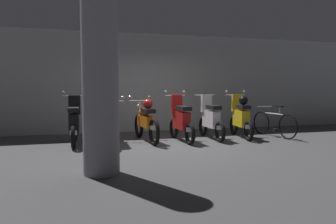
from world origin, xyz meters
name	(u,v)px	position (x,y,z in m)	size (l,w,h in m)	color
ground_plane	(171,146)	(0.00, 0.00, 0.00)	(80.00, 80.00, 0.00)	#424244
back_wall	(146,83)	(0.00, 2.78, 1.51)	(16.00, 0.30, 3.03)	#9EA0A3
motorbike_slot_0	(74,123)	(-2.18, 0.76, 0.53)	(0.59, 1.68, 1.29)	black
motorbike_slot_1	(112,122)	(-1.31, 0.66, 0.53)	(0.59, 1.94, 1.15)	black
motorbike_slot_2	(146,121)	(-0.44, 0.76, 0.53)	(0.59, 1.95, 1.15)	black
motorbike_slot_3	(181,120)	(0.44, 0.57, 0.53)	(0.59, 1.68, 1.29)	black
motorbike_slot_4	(211,119)	(1.31, 0.70, 0.52)	(0.56, 1.68, 1.18)	black
motorbike_slot_5	(241,117)	(2.19, 0.67, 0.57)	(0.58, 1.68, 1.29)	black
bicycle	(274,124)	(3.16, 0.56, 0.36)	(0.50, 1.72, 0.89)	black
support_pillar	(100,78)	(-1.75, -2.10, 1.51)	(0.57, 0.57, 3.03)	gray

